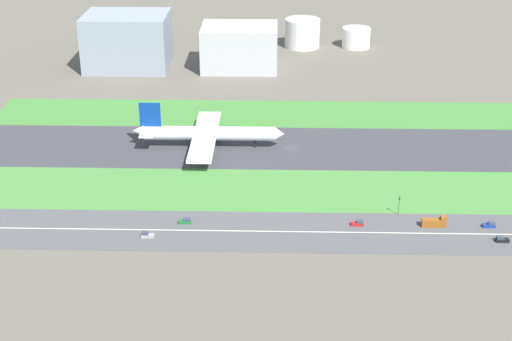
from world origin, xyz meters
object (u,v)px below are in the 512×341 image
traffic_light (399,204)px  fuel_tank_centre (356,38)px  terminal_building (127,41)px  hangar_building (240,47)px  car_5 (185,221)px  fuel_tank_west (302,33)px  car_4 (147,235)px  truck_0 (435,222)px  airliner (205,133)px  car_2 (490,225)px  car_3 (502,240)px  car_1 (358,223)px

traffic_light → fuel_tank_centre: 219.08m
terminal_building → hangar_building: (63.03, 0.00, -3.10)m
car_5 → fuel_tank_west: (47.34, 227.00, 7.77)m
car_5 → car_4: 15.55m
car_5 → truck_0: (86.33, -0.00, 0.75)m
fuel_tank_west → car_4: bearing=-104.0°
terminal_building → hangar_building: bearing=0.0°
airliner → car_5: (-1.25, -68.00, -5.31)m
car_4 → car_2: bearing=-175.1°
car_4 → terminal_building: terminal_building is taller
car_3 → car_4: bearing=0.0°
terminal_building → fuel_tank_centre: 140.56m
car_5 → traffic_light: 75.56m
hangar_building → fuel_tank_west: 58.11m
car_1 → hangar_building: size_ratio=0.10×
car_5 → car_4: same height
traffic_light → car_3: bearing=-29.6°
car_5 → terminal_building: (-52.30, 182.00, 14.28)m
car_2 → car_3: 10.11m
airliner → car_3: bearing=-36.5°
truck_0 → fuel_tank_west: bearing=99.7°
car_3 → airliner: bearing=-36.5°
car_2 → hangar_building: bearing=117.5°
car_2 → car_4: (-117.21, -10.00, 0.00)m
car_3 → fuel_tank_centre: fuel_tank_centre is taller
terminal_building → hangar_building: terminal_building is taller
car_3 → car_4: size_ratio=1.00×
terminal_building → fuel_tank_centre: (132.85, 45.00, -9.15)m
car_5 → fuel_tank_centre: 240.92m
car_5 → truck_0: bearing=-0.0°
fuel_tank_centre → car_2: bearing=-83.8°
traffic_light → terminal_building: size_ratio=0.16×
car_1 → airliner: bearing=130.8°
hangar_building → car_3: bearing=-63.4°
airliner → car_5: size_ratio=14.77×
car_3 → car_5: 107.26m
traffic_light → fuel_tank_west: 220.80m
traffic_light → fuel_tank_west: size_ratio=0.34×
terminal_building → traffic_light: bearing=-53.8°
car_1 → truck_0: (26.40, -0.00, 0.75)m
car_3 → hangar_building: (-96.07, 192.00, 11.17)m
truck_0 → hangar_building: 197.36m
truck_0 → fuel_tank_centre: (-5.79, 227.00, 4.38)m
terminal_building → hangar_building: 63.10m
airliner → car_2: (104.06, -68.00, -5.31)m
car_4 → truck_0: 98.75m
car_3 → truck_0: (-20.46, 10.00, 0.75)m
truck_0 → car_3: bearing=-26.0°
car_3 → traffic_light: (-31.73, 17.99, 3.37)m
hangar_building → car_2: bearing=-62.5°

